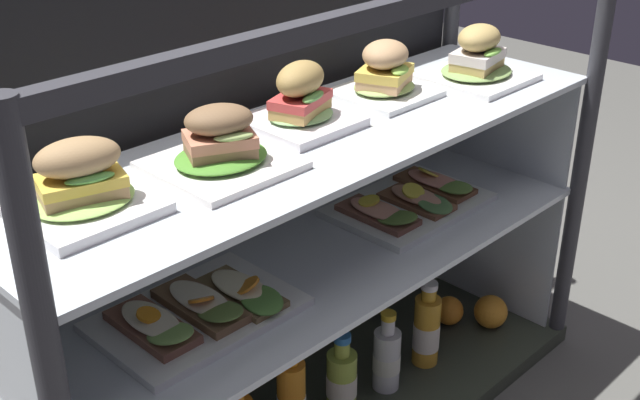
{
  "coord_description": "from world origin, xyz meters",
  "views": [
    {
      "loc": [
        -0.97,
        -0.96,
        1.24
      ],
      "look_at": [
        0.0,
        0.0,
        0.56
      ],
      "focal_mm": 46.14,
      "sensor_mm": 36.0,
      "label": 1
    }
  ],
  "objects": [
    {
      "name": "open_sandwich_tray_center",
      "position": [
        0.3,
        0.01,
        0.44
      ],
      "size": [
        0.34,
        0.23,
        0.06
      ],
      "color": "white",
      "rests_on": "shelf_lower_glass"
    },
    {
      "name": "shelf_upper_glass",
      "position": [
        0.0,
        0.0,
        0.68
      ],
      "size": [
        1.27,
        0.37,
        0.01
      ],
      "primitive_type": "cube",
      "color": "silver",
      "rests_on": "riser_upper_tier"
    },
    {
      "name": "juice_bottle_front_fourth",
      "position": [
        -0.09,
        -0.01,
        0.14
      ],
      "size": [
        0.06,
        0.06,
        0.25
      ],
      "color": "orange",
      "rests_on": "case_base_deck"
    },
    {
      "name": "plated_roll_sandwich_right_of_center",
      "position": [
        0.23,
        0.05,
        0.73
      ],
      "size": [
        0.18,
        0.18,
        0.11
      ],
      "color": "white",
      "rests_on": "shelf_upper_glass"
    },
    {
      "name": "shelf_lower_glass",
      "position": [
        0.0,
        0.0,
        0.42
      ],
      "size": [
        1.27,
        0.37,
        0.01
      ],
      "primitive_type": "cube",
      "color": "silver",
      "rests_on": "riser_lower_tier"
    },
    {
      "name": "case_frame",
      "position": [
        0.0,
        0.11,
        0.53
      ],
      "size": [
        1.33,
        0.42,
        0.97
      ],
      "color": "#333338",
      "rests_on": "ground"
    },
    {
      "name": "riser_lower_tier",
      "position": [
        0.0,
        0.0,
        0.23
      ],
      "size": [
        1.26,
        0.35,
        0.37
      ],
      "color": "silver",
      "rests_on": "case_base_deck"
    },
    {
      "name": "juice_bottle_near_post",
      "position": [
        0.17,
        -0.04,
        0.12
      ],
      "size": [
        0.06,
        0.06,
        0.2
      ],
      "color": "white",
      "rests_on": "case_base_deck"
    },
    {
      "name": "open_sandwich_tray_mid_right",
      "position": [
        -0.28,
        0.01,
        0.44
      ],
      "size": [
        0.34,
        0.24,
        0.06
      ],
      "color": "white",
      "rests_on": "shelf_lower_glass"
    },
    {
      "name": "plated_roll_sandwich_mid_right",
      "position": [
        -0.46,
        0.03,
        0.73
      ],
      "size": [
        0.19,
        0.19,
        0.12
      ],
      "color": "white",
      "rests_on": "shelf_upper_glass"
    },
    {
      "name": "plated_roll_sandwich_far_right",
      "position": [
        0.45,
        -0.02,
        0.73
      ],
      "size": [
        0.2,
        0.2,
        0.12
      ],
      "color": "white",
      "rests_on": "shelf_upper_glass"
    },
    {
      "name": "juice_bottle_tucked_behind",
      "position": [
        0.04,
        -0.02,
        0.12
      ],
      "size": [
        0.07,
        0.07,
        0.2
      ],
      "color": "#B2CE4E",
      "rests_on": "case_base_deck"
    },
    {
      "name": "riser_upper_tier",
      "position": [
        0.0,
        0.0,
        0.55
      ],
      "size": [
        1.26,
        0.35,
        0.25
      ],
      "color": "silver",
      "rests_on": "shelf_lower_glass"
    },
    {
      "name": "juice_bottle_back_left",
      "position": [
        0.31,
        -0.04,
        0.13
      ],
      "size": [
        0.06,
        0.06,
        0.21
      ],
      "color": "gold",
      "rests_on": "case_base_deck"
    },
    {
      "name": "plated_roll_sandwich_mid_left",
      "position": [
        -0.22,
        0.01,
        0.73
      ],
      "size": [
        0.21,
        0.21,
        0.11
      ],
      "color": "white",
      "rests_on": "shelf_upper_glass"
    },
    {
      "name": "plated_roll_sandwich_left_of_center",
      "position": [
        -0.0,
        0.05,
        0.73
      ],
      "size": [
        0.18,
        0.18,
        0.12
      ],
      "color": "white",
      "rests_on": "shelf_upper_glass"
    },
    {
      "name": "orange_fruit_beside_bottles",
      "position": [
        0.47,
        0.01,
        0.08
      ],
      "size": [
        0.07,
        0.07,
        0.07
      ],
      "primitive_type": "sphere",
      "color": "orange",
      "rests_on": "case_base_deck"
    },
    {
      "name": "orange_fruit_near_left_post",
      "position": [
        0.53,
        -0.07,
        0.08
      ],
      "size": [
        0.08,
        0.08,
        0.08
      ],
      "primitive_type": "sphere",
      "color": "orange",
      "rests_on": "case_base_deck"
    }
  ]
}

